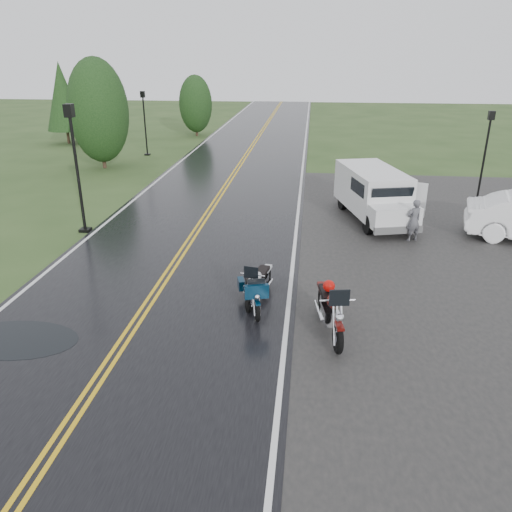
{
  "coord_description": "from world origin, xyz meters",
  "views": [
    {
      "loc": [
        4.22,
        -11.04,
        6.39
      ],
      "look_at": [
        2.8,
        2.0,
        1.0
      ],
      "focal_mm": 35.0,
      "sensor_mm": 36.0,
      "label": 1
    }
  ],
  "objects_px": {
    "motorcycle_silver": "(250,293)",
    "person_at_van": "(414,221)",
    "lamp_post_far_left": "(145,123)",
    "lamp_post_far_right": "(484,156)",
    "lamp_post_near_left": "(77,170)",
    "motorcycle_teal": "(257,303)",
    "motorcycle_red": "(339,326)",
    "van_white": "(370,208)"
  },
  "relations": [
    {
      "from": "motorcycle_silver",
      "to": "person_at_van",
      "type": "height_order",
      "value": "person_at_van"
    },
    {
      "from": "lamp_post_far_left",
      "to": "lamp_post_far_right",
      "type": "height_order",
      "value": "lamp_post_far_left"
    },
    {
      "from": "lamp_post_near_left",
      "to": "lamp_post_far_left",
      "type": "relative_size",
      "value": 1.16
    },
    {
      "from": "motorcycle_teal",
      "to": "lamp_post_far_right",
      "type": "bearing_deg",
      "value": 38.75
    },
    {
      "from": "motorcycle_silver",
      "to": "lamp_post_far_left",
      "type": "xyz_separation_m",
      "value": [
        -9.37,
        20.77,
        1.44
      ]
    },
    {
      "from": "motorcycle_teal",
      "to": "lamp_post_far_left",
      "type": "xyz_separation_m",
      "value": [
        -9.6,
        21.21,
        1.49
      ]
    },
    {
      "from": "motorcycle_silver",
      "to": "motorcycle_red",
      "type": "bearing_deg",
      "value": -26.57
    },
    {
      "from": "motorcycle_red",
      "to": "lamp_post_near_left",
      "type": "xyz_separation_m",
      "value": [
        -9.24,
        7.44,
        1.63
      ]
    },
    {
      "from": "van_white",
      "to": "motorcycle_silver",
      "type": "bearing_deg",
      "value": -133.62
    },
    {
      "from": "van_white",
      "to": "person_at_van",
      "type": "relative_size",
      "value": 3.44
    },
    {
      "from": "motorcycle_red",
      "to": "van_white",
      "type": "relative_size",
      "value": 0.48
    },
    {
      "from": "motorcycle_silver",
      "to": "motorcycle_teal",
      "type": "bearing_deg",
      "value": -52.13
    },
    {
      "from": "van_white",
      "to": "lamp_post_far_left",
      "type": "height_order",
      "value": "lamp_post_far_left"
    },
    {
      "from": "person_at_van",
      "to": "lamp_post_near_left",
      "type": "relative_size",
      "value": 0.32
    },
    {
      "from": "motorcycle_silver",
      "to": "lamp_post_far_right",
      "type": "height_order",
      "value": "lamp_post_far_right"
    },
    {
      "from": "lamp_post_near_left",
      "to": "motorcycle_silver",
      "type": "bearing_deg",
      "value": -39.26
    },
    {
      "from": "motorcycle_silver",
      "to": "person_at_van",
      "type": "relative_size",
      "value": 1.36
    },
    {
      "from": "motorcycle_teal",
      "to": "person_at_van",
      "type": "relative_size",
      "value": 1.25
    },
    {
      "from": "van_white",
      "to": "lamp_post_near_left",
      "type": "relative_size",
      "value": 1.11
    },
    {
      "from": "van_white",
      "to": "person_at_van",
      "type": "distance_m",
      "value": 1.63
    },
    {
      "from": "person_at_van",
      "to": "lamp_post_far_right",
      "type": "distance_m",
      "value": 7.34
    },
    {
      "from": "person_at_van",
      "to": "lamp_post_near_left",
      "type": "distance_m",
      "value": 12.35
    },
    {
      "from": "lamp_post_near_left",
      "to": "motorcycle_red",
      "type": "bearing_deg",
      "value": -38.84
    },
    {
      "from": "person_at_van",
      "to": "lamp_post_near_left",
      "type": "height_order",
      "value": "lamp_post_near_left"
    },
    {
      "from": "motorcycle_red",
      "to": "person_at_van",
      "type": "bearing_deg",
      "value": 59.44
    },
    {
      "from": "lamp_post_far_left",
      "to": "person_at_van",
      "type": "bearing_deg",
      "value": -45.38
    },
    {
      "from": "motorcycle_teal",
      "to": "lamp_post_near_left",
      "type": "bearing_deg",
      "value": 124.1
    },
    {
      "from": "lamp_post_far_right",
      "to": "motorcycle_teal",
      "type": "bearing_deg",
      "value": -125.81
    },
    {
      "from": "person_at_van",
      "to": "motorcycle_red",
      "type": "bearing_deg",
      "value": 40.41
    },
    {
      "from": "motorcycle_red",
      "to": "motorcycle_silver",
      "type": "height_order",
      "value": "motorcycle_red"
    },
    {
      "from": "lamp_post_near_left",
      "to": "motorcycle_teal",
      "type": "bearing_deg",
      "value": -40.46
    },
    {
      "from": "motorcycle_silver",
      "to": "lamp_post_far_right",
      "type": "relative_size",
      "value": 0.52
    },
    {
      "from": "motorcycle_teal",
      "to": "lamp_post_far_left",
      "type": "height_order",
      "value": "lamp_post_far_left"
    },
    {
      "from": "motorcycle_teal",
      "to": "lamp_post_far_right",
      "type": "relative_size",
      "value": 0.48
    },
    {
      "from": "motorcycle_red",
      "to": "motorcycle_silver",
      "type": "distance_m",
      "value": 2.76
    },
    {
      "from": "motorcycle_teal",
      "to": "person_at_van",
      "type": "height_order",
      "value": "person_at_van"
    },
    {
      "from": "van_white",
      "to": "lamp_post_near_left",
      "type": "bearing_deg",
      "value": 169.93
    },
    {
      "from": "motorcycle_teal",
      "to": "person_at_van",
      "type": "bearing_deg",
      "value": 37.07
    },
    {
      "from": "lamp_post_far_left",
      "to": "van_white",
      "type": "bearing_deg",
      "value": -47.38
    },
    {
      "from": "motorcycle_red",
      "to": "motorcycle_teal",
      "type": "xyz_separation_m",
      "value": [
        -1.96,
        1.23,
        -0.18
      ]
    },
    {
      "from": "motorcycle_silver",
      "to": "lamp_post_far_left",
      "type": "distance_m",
      "value": 22.83
    },
    {
      "from": "motorcycle_red",
      "to": "motorcycle_teal",
      "type": "distance_m",
      "value": 2.32
    }
  ]
}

